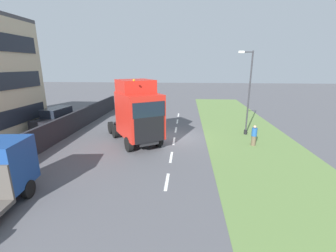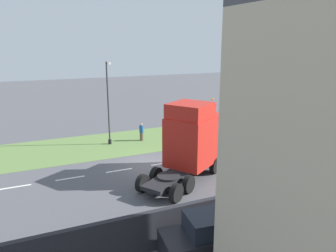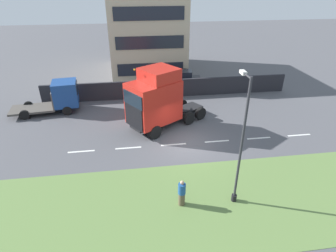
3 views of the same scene
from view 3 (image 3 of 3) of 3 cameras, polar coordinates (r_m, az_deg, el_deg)
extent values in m
plane|color=#515156|center=(20.17, 3.65, -3.59)|extent=(120.00, 120.00, 0.00)
cube|color=#607F42|center=(15.54, 8.14, -15.13)|extent=(7.00, 44.00, 0.01)
cube|color=white|center=(23.38, 25.06, -1.68)|extent=(0.16, 1.80, 0.00)
cube|color=white|center=(21.85, 17.95, -2.36)|extent=(0.16, 1.80, 0.00)
cube|color=white|center=(20.71, 9.91, -3.07)|extent=(0.16, 1.80, 0.00)
cube|color=white|center=(20.03, 1.12, -3.78)|extent=(0.16, 1.80, 0.00)
cube|color=white|center=(19.84, -8.07, -4.43)|extent=(0.16, 1.80, 0.00)
cube|color=white|center=(20.16, -17.21, -4.96)|extent=(0.16, 1.80, 0.00)
cube|color=#232328|center=(27.79, 0.04, 7.67)|extent=(0.25, 24.00, 1.76)
cube|color=#C1B293|center=(35.34, -4.48, 18.32)|extent=(11.00, 8.23, 9.24)
cube|color=#1E232D|center=(30.58, -3.52, 11.46)|extent=(0.08, 7.00, 1.29)
cube|color=#1E232D|center=(29.91, -3.68, 16.56)|extent=(0.08, 7.00, 1.29)
cube|color=#1E232D|center=(29.48, -3.86, 21.84)|extent=(0.08, 7.00, 1.29)
cube|color=black|center=(22.57, 0.18, 2.05)|extent=(4.74, 6.33, 0.24)
cube|color=red|center=(21.01, -2.91, 4.95)|extent=(4.05, 4.41, 3.08)
cube|color=black|center=(20.32, -6.98, 1.81)|extent=(1.80, 1.19, 1.73)
cube|color=black|center=(19.76, -7.21, 5.34)|extent=(1.90, 1.25, 0.99)
cube|color=red|center=(20.64, -1.83, 10.44)|extent=(3.26, 3.27, 0.90)
sphere|color=orange|center=(20.07, -6.81, 11.30)|extent=(0.14, 0.14, 0.14)
cylinder|color=black|center=(23.41, 2.95, 3.49)|extent=(1.88, 1.88, 0.12)
cylinder|color=black|center=(20.55, -2.65, -1.23)|extent=(0.83, 1.05, 1.04)
cylinder|color=black|center=(22.17, -6.30, 0.94)|extent=(0.83, 1.05, 1.04)
cylinder|color=black|center=(22.61, 4.29, 1.60)|extent=(0.83, 1.05, 1.04)
cylinder|color=black|center=(24.09, 0.50, 3.43)|extent=(0.83, 1.05, 1.04)
cylinder|color=black|center=(23.48, 6.60, 2.54)|extent=(0.83, 1.05, 1.04)
cylinder|color=black|center=(24.92, 2.81, 4.26)|extent=(0.83, 1.05, 1.04)
cube|color=navy|center=(26.06, -20.10, 6.28)|extent=(2.30, 2.22, 2.11)
cube|color=black|center=(25.82, -18.01, 7.43)|extent=(1.83, 0.25, 0.76)
cube|color=#4C4742|center=(26.93, -25.69, 3.20)|extent=(2.49, 3.91, 0.18)
cube|color=#4C4742|center=(26.30, -22.24, 5.34)|extent=(2.08, 0.34, 1.47)
cylinder|color=black|center=(27.39, -19.57, 4.61)|extent=(0.33, 0.82, 0.80)
cylinder|color=black|center=(25.63, -19.78, 2.96)|extent=(0.33, 0.82, 0.80)
cylinder|color=black|center=(27.96, -26.50, 3.68)|extent=(0.33, 0.82, 0.80)
cylinder|color=black|center=(26.23, -27.16, 2.00)|extent=(0.33, 0.82, 0.80)
cube|color=black|center=(29.59, 1.90, 8.82)|extent=(2.24, 4.94, 1.08)
cube|color=black|center=(29.31, 2.17, 10.49)|extent=(1.74, 2.77, 0.72)
cylinder|color=black|center=(28.96, -1.12, 7.35)|extent=(0.27, 0.66, 0.64)
cylinder|color=black|center=(30.46, -1.14, 8.42)|extent=(0.27, 0.66, 0.64)
cylinder|color=black|center=(29.14, 5.05, 7.38)|extent=(0.27, 0.66, 0.64)
cylinder|color=black|center=(30.64, 4.73, 8.44)|extent=(0.27, 0.66, 0.64)
cylinder|color=black|center=(15.76, 13.25, -14.00)|extent=(0.27, 0.27, 0.40)
cylinder|color=#2D2D33|center=(13.85, 14.70, -3.97)|extent=(0.12, 0.12, 6.88)
cylinder|color=#2D2D33|center=(12.85, 15.77, 9.84)|extent=(0.90, 0.09, 0.09)
cube|color=silver|center=(13.24, 15.04, 10.46)|extent=(0.44, 0.20, 0.16)
cylinder|color=brown|center=(15.07, 2.78, -14.56)|extent=(0.34, 0.34, 0.75)
cylinder|color=#1E4C8C|center=(14.62, 2.84, -12.62)|extent=(0.39, 0.39, 0.59)
sphere|color=tan|center=(14.37, 2.88, -11.42)|extent=(0.20, 0.20, 0.20)
camera|label=1|loc=(21.66, -48.02, 5.93)|focal=24.00mm
camera|label=2|loc=(38.67, 9.96, 24.43)|focal=35.00mm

